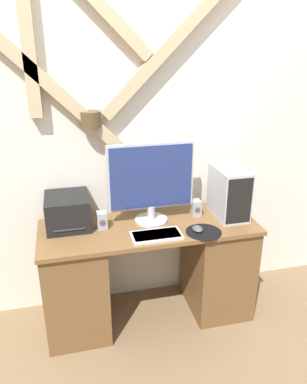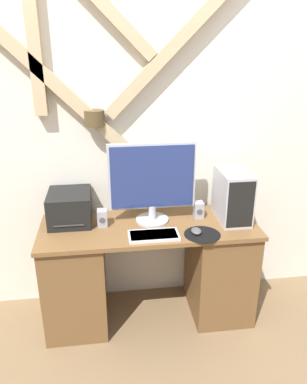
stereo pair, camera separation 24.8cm
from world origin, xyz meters
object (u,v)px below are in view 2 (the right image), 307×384
computer_tower (233,196)px  printer (70,207)px  keyboard (154,235)px  mouse (196,231)px  speaker_right (198,210)px  speaker_left (102,218)px  monitor (152,180)px

computer_tower → printer: computer_tower is taller
keyboard → printer: bearing=151.4°
mouse → speaker_right: 0.25m
printer → speaker_right: bearing=-3.2°
computer_tower → speaker_right: (-0.22, 0.06, -0.12)m
keyboard → mouse: bearing=1.3°
keyboard → computer_tower: computer_tower is taller
computer_tower → printer: size_ratio=1.10×
speaker_left → speaker_right: same height
keyboard → monitor: bearing=84.8°
monitor → speaker_right: monitor is taller
mouse → speaker_left: speaker_left is taller
monitor → computer_tower: (0.56, -0.05, -0.12)m
computer_tower → keyboard: bearing=-162.5°
keyboard → computer_tower: 0.63m
keyboard → speaker_left: size_ratio=2.81×
speaker_left → keyboard: bearing=-32.2°
printer → speaker_left: (0.22, -0.09, -0.05)m
monitor → mouse: monitor is taller
monitor → speaker_left: size_ratio=5.09×
keyboard → speaker_left: speaker_left is taller
mouse → speaker_left: 0.64m
monitor → keyboard: (-0.02, -0.24, -0.29)m
printer → speaker_right: (0.90, -0.05, -0.05)m
mouse → speaker_left: size_ratio=0.80×
monitor → computer_tower: 0.57m
keyboard → mouse: (0.28, 0.01, 0.01)m
computer_tower → speaker_right: 0.26m
mouse → speaker_right: (0.07, 0.24, 0.04)m
mouse → computer_tower: (0.30, 0.18, 0.16)m
mouse → speaker_right: size_ratio=0.80×
keyboard → computer_tower: (0.58, 0.18, 0.17)m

